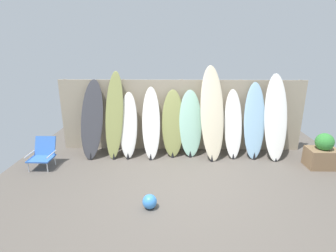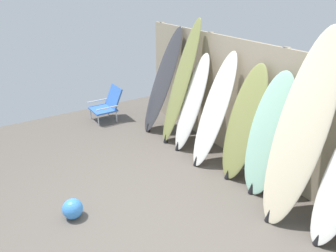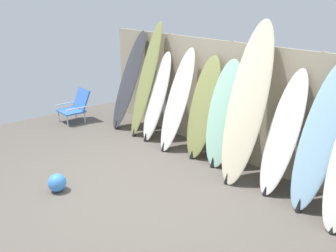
{
  "view_description": "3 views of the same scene",
  "coord_description": "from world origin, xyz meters",
  "px_view_note": "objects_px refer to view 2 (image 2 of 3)",
  "views": [
    {
      "loc": [
        -0.18,
        -4.41,
        2.6
      ],
      "look_at": [
        -0.3,
        0.45,
        1.1
      ],
      "focal_mm": 28.0,
      "sensor_mm": 36.0,
      "label": 1
    },
    {
      "loc": [
        2.61,
        -1.36,
        2.58
      ],
      "look_at": [
        -0.49,
        0.63,
        0.9
      ],
      "focal_mm": 35.0,
      "sensor_mm": 36.0,
      "label": 2
    },
    {
      "loc": [
        3.73,
        -2.31,
        2.45
      ],
      "look_at": [
        0.36,
        0.48,
        0.91
      ],
      "focal_mm": 40.0,
      "sensor_mm": 36.0,
      "label": 3
    }
  ],
  "objects_px": {
    "surfboard_seafoam_5": "(268,136)",
    "beach_chair": "(108,104)",
    "surfboard_white_2": "(192,104)",
    "beach_ball": "(73,209)",
    "surfboard_charcoal_0": "(162,81)",
    "surfboard_olive_4": "(244,124)",
    "surfboard_cream_6": "(301,131)",
    "surfboard_white_3": "(214,111)",
    "surfboard_olive_1": "(181,84)"
  },
  "relations": [
    {
      "from": "surfboard_charcoal_0",
      "to": "surfboard_white_2",
      "type": "distance_m",
      "value": 0.88
    },
    {
      "from": "surfboard_charcoal_0",
      "to": "beach_chair",
      "type": "relative_size",
      "value": 2.85
    },
    {
      "from": "surfboard_white_3",
      "to": "beach_ball",
      "type": "distance_m",
      "value": 2.32
    },
    {
      "from": "surfboard_charcoal_0",
      "to": "surfboard_olive_4",
      "type": "distance_m",
      "value": 1.94
    },
    {
      "from": "surfboard_olive_4",
      "to": "surfboard_cream_6",
      "type": "bearing_deg",
      "value": -6.53
    },
    {
      "from": "surfboard_olive_4",
      "to": "surfboard_seafoam_5",
      "type": "height_order",
      "value": "surfboard_olive_4"
    },
    {
      "from": "surfboard_seafoam_5",
      "to": "surfboard_charcoal_0",
      "type": "bearing_deg",
      "value": -178.15
    },
    {
      "from": "surfboard_white_2",
      "to": "beach_chair",
      "type": "xyz_separation_m",
      "value": [
        -1.81,
        -0.68,
        -0.44
      ]
    },
    {
      "from": "surfboard_olive_1",
      "to": "surfboard_white_3",
      "type": "relative_size",
      "value": 1.22
    },
    {
      "from": "surfboard_charcoal_0",
      "to": "beach_chair",
      "type": "distance_m",
      "value": 1.29
    },
    {
      "from": "surfboard_olive_4",
      "to": "surfboard_charcoal_0",
      "type": "bearing_deg",
      "value": -177.74
    },
    {
      "from": "surfboard_olive_1",
      "to": "surfboard_seafoam_5",
      "type": "distance_m",
      "value": 1.84
    },
    {
      "from": "surfboard_olive_1",
      "to": "beach_chair",
      "type": "xyz_separation_m",
      "value": [
        -1.47,
        -0.7,
        -0.68
      ]
    },
    {
      "from": "surfboard_olive_4",
      "to": "surfboard_olive_1",
      "type": "bearing_deg",
      "value": -177.48
    },
    {
      "from": "surfboard_olive_4",
      "to": "beach_chair",
      "type": "xyz_separation_m",
      "value": [
        -2.87,
        -0.76,
        -0.46
      ]
    },
    {
      "from": "surfboard_olive_1",
      "to": "surfboard_charcoal_0",
      "type": "bearing_deg",
      "value": -178.41
    },
    {
      "from": "surfboard_seafoam_5",
      "to": "beach_chair",
      "type": "relative_size",
      "value": 2.47
    },
    {
      "from": "surfboard_white_3",
      "to": "beach_chair",
      "type": "bearing_deg",
      "value": -163.9
    },
    {
      "from": "surfboard_white_2",
      "to": "beach_chair",
      "type": "bearing_deg",
      "value": -159.34
    },
    {
      "from": "surfboard_cream_6",
      "to": "beach_ball",
      "type": "bearing_deg",
      "value": -120.52
    },
    {
      "from": "surfboard_white_2",
      "to": "surfboard_seafoam_5",
      "type": "height_order",
      "value": "surfboard_seafoam_5"
    },
    {
      "from": "surfboard_charcoal_0",
      "to": "surfboard_olive_4",
      "type": "height_order",
      "value": "surfboard_charcoal_0"
    },
    {
      "from": "surfboard_charcoal_0",
      "to": "surfboard_olive_1",
      "type": "height_order",
      "value": "surfboard_olive_1"
    },
    {
      "from": "surfboard_white_2",
      "to": "beach_ball",
      "type": "height_order",
      "value": "surfboard_white_2"
    },
    {
      "from": "surfboard_white_3",
      "to": "surfboard_cream_6",
      "type": "bearing_deg",
      "value": -0.96
    },
    {
      "from": "surfboard_charcoal_0",
      "to": "surfboard_white_2",
      "type": "relative_size",
      "value": 1.19
    },
    {
      "from": "beach_ball",
      "to": "surfboard_cream_6",
      "type": "bearing_deg",
      "value": 59.48
    },
    {
      "from": "surfboard_olive_1",
      "to": "surfboard_white_3",
      "type": "bearing_deg",
      "value": -1.28
    },
    {
      "from": "surfboard_charcoal_0",
      "to": "surfboard_seafoam_5",
      "type": "bearing_deg",
      "value": 1.85
    },
    {
      "from": "surfboard_seafoam_5",
      "to": "surfboard_cream_6",
      "type": "height_order",
      "value": "surfboard_cream_6"
    },
    {
      "from": "surfboard_olive_1",
      "to": "beach_ball",
      "type": "height_order",
      "value": "surfboard_olive_1"
    },
    {
      "from": "surfboard_olive_1",
      "to": "surfboard_white_2",
      "type": "height_order",
      "value": "surfboard_olive_1"
    },
    {
      "from": "surfboard_seafoam_5",
      "to": "beach_ball",
      "type": "bearing_deg",
      "value": -109.17
    },
    {
      "from": "surfboard_olive_1",
      "to": "surfboard_olive_4",
      "type": "relative_size",
      "value": 1.27
    },
    {
      "from": "surfboard_white_2",
      "to": "beach_ball",
      "type": "relative_size",
      "value": 6.37
    },
    {
      "from": "surfboard_white_2",
      "to": "surfboard_white_3",
      "type": "xyz_separation_m",
      "value": [
        0.55,
        -0.0,
        0.05
      ]
    },
    {
      "from": "surfboard_white_3",
      "to": "surfboard_olive_4",
      "type": "xyz_separation_m",
      "value": [
        0.52,
        0.08,
        -0.03
      ]
    },
    {
      "from": "surfboard_white_2",
      "to": "surfboard_white_3",
      "type": "relative_size",
      "value": 0.93
    },
    {
      "from": "surfboard_olive_1",
      "to": "surfboard_white_3",
      "type": "height_order",
      "value": "surfboard_olive_1"
    },
    {
      "from": "surfboard_white_3",
      "to": "surfboard_seafoam_5",
      "type": "distance_m",
      "value": 0.95
    },
    {
      "from": "surfboard_olive_4",
      "to": "surfboard_seafoam_5",
      "type": "relative_size",
      "value": 1.0
    },
    {
      "from": "surfboard_white_2",
      "to": "surfboard_olive_4",
      "type": "distance_m",
      "value": 1.07
    },
    {
      "from": "surfboard_olive_1",
      "to": "beach_chair",
      "type": "bearing_deg",
      "value": -154.64
    },
    {
      "from": "beach_ball",
      "to": "surfboard_olive_4",
      "type": "bearing_deg",
      "value": 80.84
    },
    {
      "from": "surfboard_cream_6",
      "to": "beach_chair",
      "type": "bearing_deg",
      "value": -170.19
    },
    {
      "from": "surfboard_charcoal_0",
      "to": "surfboard_white_2",
      "type": "xyz_separation_m",
      "value": [
        0.87,
        -0.0,
        -0.14
      ]
    },
    {
      "from": "surfboard_white_3",
      "to": "beach_ball",
      "type": "xyz_separation_m",
      "value": [
        0.15,
        -2.21,
        -0.69
      ]
    },
    {
      "from": "surfboard_white_3",
      "to": "surfboard_olive_4",
      "type": "distance_m",
      "value": 0.53
    },
    {
      "from": "surfboard_olive_1",
      "to": "surfboard_cream_6",
      "type": "bearing_deg",
      "value": -1.08
    },
    {
      "from": "surfboard_charcoal_0",
      "to": "beach_chair",
      "type": "xyz_separation_m",
      "value": [
        -0.93,
        -0.68,
        -0.58
      ]
    }
  ]
}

